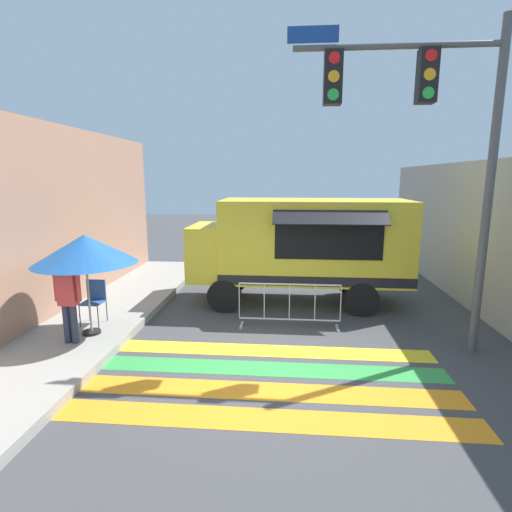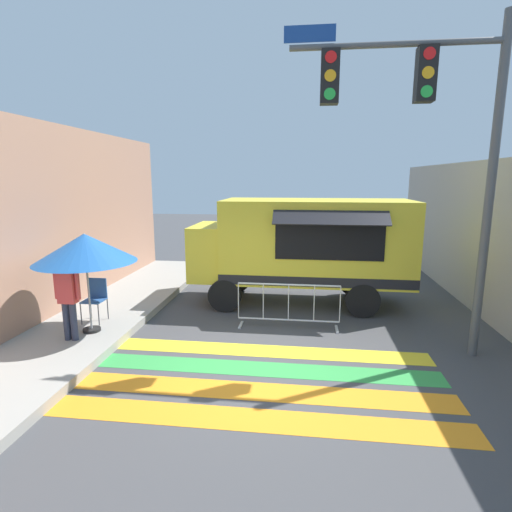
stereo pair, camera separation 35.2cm
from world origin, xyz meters
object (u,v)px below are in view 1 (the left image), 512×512
(food_truck, at_px, (297,243))
(patio_umbrella, at_px, (85,249))
(traffic_signal_pole, at_px, (427,123))
(barricade_front, at_px, (289,306))
(folding_chair, at_px, (94,297))
(vendor_person, at_px, (68,297))

(food_truck, xyz_separation_m, patio_umbrella, (-4.25, -3.02, 0.30))
(food_truck, relative_size, patio_umbrella, 2.75)
(food_truck, bearing_deg, patio_umbrella, -144.54)
(food_truck, xyz_separation_m, traffic_signal_pole, (2.21, -2.83, 2.65))
(barricade_front, bearing_deg, folding_chair, -173.06)
(traffic_signal_pole, distance_m, vendor_person, 7.37)
(folding_chair, bearing_deg, patio_umbrella, -75.49)
(traffic_signal_pole, bearing_deg, barricade_front, 157.95)
(barricade_front, bearing_deg, traffic_signal_pole, -22.05)
(food_truck, bearing_deg, vendor_person, -141.51)
(barricade_front, bearing_deg, patio_umbrella, -164.12)
(food_truck, xyz_separation_m, folding_chair, (-4.46, -2.39, -0.89))
(folding_chair, height_order, barricade_front, folding_chair)
(patio_umbrella, distance_m, vendor_person, 0.98)
(food_truck, relative_size, folding_chair, 5.95)
(food_truck, distance_m, vendor_person, 5.65)
(traffic_signal_pole, bearing_deg, patio_umbrella, -178.32)
(food_truck, distance_m, folding_chair, 5.14)
(food_truck, height_order, patio_umbrella, food_truck)
(vendor_person, bearing_deg, folding_chair, 103.40)
(food_truck, bearing_deg, traffic_signal_pole, -52.09)
(patio_umbrella, distance_m, folding_chair, 1.36)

